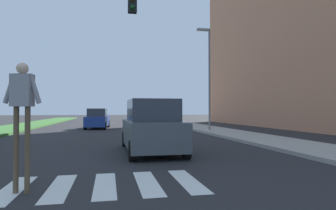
{
  "coord_description": "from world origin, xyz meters",
  "views": [
    {
      "loc": [
        0.52,
        1.19,
        1.58
      ],
      "look_at": [
        4.67,
        21.24,
        1.95
      ],
      "focal_mm": 30.6,
      "sensor_mm": 36.0,
      "label": 1
    }
  ],
  "objects": [
    {
      "name": "sidewalk_right",
      "position": [
        8.32,
        28.0,
        0.07
      ],
      "size": [
        3.0,
        64.0,
        0.15
      ],
      "primitive_type": "cube",
      "color": "#9E9991",
      "rests_on": "ground_plane"
    },
    {
      "name": "median_strip",
      "position": [
        -7.44,
        28.0,
        0.07
      ],
      "size": [
        3.64,
        64.0,
        0.15
      ],
      "primitive_type": "cube",
      "color": "#386B2D",
      "rests_on": "ground_plane"
    },
    {
      "name": "sedan_midblock",
      "position": [
        -0.44,
        26.63,
        0.8
      ],
      "size": [
        2.09,
        4.35,
        1.72
      ],
      "color": "navy",
      "rests_on": "ground_plane"
    },
    {
      "name": "suv_crossing",
      "position": [
        2.09,
        11.92,
        0.93
      ],
      "size": [
        1.99,
        4.61,
        1.97
      ],
      "color": "#474C51",
      "rests_on": "ground_plane"
    },
    {
      "name": "pedestrian_performer",
      "position": [
        -1.1,
        7.1,
        1.66
      ],
      "size": [
        0.75,
        0.32,
        2.49
      ],
      "color": "brown",
      "rests_on": "ground_plane"
    },
    {
      "name": "crosswalk",
      "position": [
        0.0,
        7.4,
        0.0
      ],
      "size": [
        4.95,
        2.2,
        0.01
      ],
      "color": "silver",
      "rests_on": "ground_plane"
    },
    {
      "name": "ground_plane",
      "position": [
        0.0,
        30.0,
        0.0
      ],
      "size": [
        140.0,
        140.0,
        0.0
      ],
      "primitive_type": "plane",
      "color": "#262628"
    },
    {
      "name": "street_lamp_right",
      "position": [
        7.72,
        21.29,
        4.59
      ],
      "size": [
        1.02,
        0.24,
        7.5
      ],
      "color": "slate",
      "rests_on": "sidewalk_right"
    }
  ]
}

